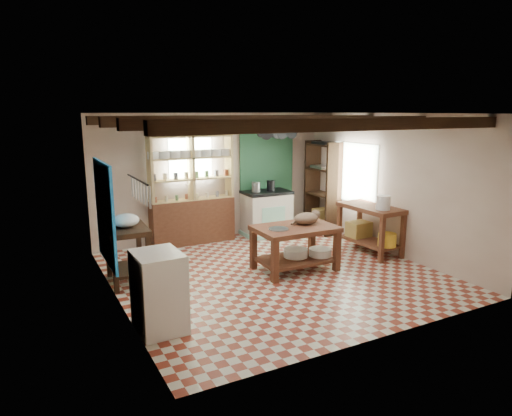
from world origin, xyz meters
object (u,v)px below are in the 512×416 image
work_table (295,248)px  prep_table (128,255)px  cat (306,218)px  right_counter (370,229)px  white_cabinet (159,291)px  stove (266,213)px

work_table → prep_table: (-2.61, 0.73, 0.07)m
cat → prep_table: bearing=157.4°
right_counter → cat: size_ratio=2.90×
work_table → cat: size_ratio=3.06×
prep_table → white_cabinet: (-0.02, -1.78, 0.04)m
work_table → right_counter: right_counter is taller
white_cabinet → right_counter: bearing=13.5°
work_table → white_cabinet: 2.84m
work_table → cat: cat is taller
stove → cat: bearing=-99.1°
prep_table → right_counter: bearing=-4.7°
white_cabinet → right_counter: size_ratio=0.78×
work_table → cat: 0.54m
stove → prep_table: (-3.27, -1.43, -0.04)m
prep_table → right_counter: size_ratio=0.71×
work_table → right_counter: (1.77, 0.15, 0.08)m
prep_table → stove: bearing=26.5°
white_cabinet → right_counter: white_cabinet is taller
stove → prep_table: stove is taller
right_counter → cat: cat is taller
work_table → white_cabinet: bearing=-157.4°
work_table → right_counter: bearing=5.6°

